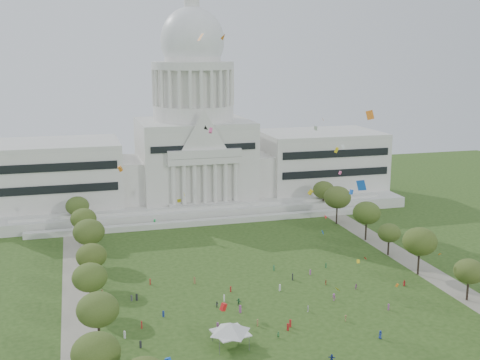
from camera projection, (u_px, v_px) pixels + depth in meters
The scene contains 31 objects.
ground at pixel (292, 319), 140.66m from camera, with size 400.00×400.00×0.00m, color #294716.
capitol at pixel (194, 150), 242.95m from camera, with size 160.00×64.50×91.30m.
path_left at pixel (78, 292), 156.23m from camera, with size 8.00×160.00×0.04m, color gray.
path_right at pixel (406, 259), 181.58m from camera, with size 8.00×160.00×0.04m, color gray.
row_tree_l_0 at pixel (96, 353), 106.43m from camera, with size 8.85×8.85×12.59m.
row_tree_l_1 at pixel (98, 310), 124.36m from camera, with size 8.86×8.86×12.59m.
row_tree_r_1 at pixel (469, 271), 149.62m from camera, with size 7.58×7.58×10.78m.
row_tree_l_2 at pixel (90, 277), 143.28m from camera, with size 8.42×8.42×11.97m.
row_tree_r_2 at pixel (420, 241), 166.72m from camera, with size 9.55×9.55×13.58m.
row_tree_l_3 at pixel (91, 256), 159.24m from camera, with size 8.12×8.12×11.55m.
row_tree_r_3 at pixel (389, 233), 183.38m from camera, with size 7.01×7.01×9.98m.
row_tree_l_4 at pixel (89, 232), 176.41m from camera, with size 9.29×9.29×13.21m.
row_tree_r_4 at pixel (367, 213), 197.66m from camera, with size 9.19×9.19×13.06m.
row_tree_l_5 at pixel (83, 219), 193.82m from camera, with size 8.33×8.33×11.85m.
row_tree_r_5 at pixel (337, 197), 216.16m from camera, with size 9.82×9.82×13.96m.
row_tree_l_6 at pixel (77, 206), 210.49m from camera, with size 8.19×8.19×11.64m.
row_tree_r_6 at pixel (324, 190), 234.00m from camera, with size 8.42×8.42×11.97m.
event_tent at pixel (230, 327), 126.95m from camera, with size 11.37×11.37×5.37m.
person_0 at pixel (404, 283), 160.25m from camera, with size 0.78×0.51×1.60m, color #B21E1E.
person_2 at pixel (356, 287), 157.82m from camera, with size 0.78×0.48×1.60m, color #994C8C.
person_3 at pixel (334, 297), 150.66m from camera, with size 1.24×0.64×1.93m, color #994C8C.
person_4 at pixel (308, 308), 144.32m from camera, with size 0.97×0.53×1.66m, color silver.
person_5 at pixel (239, 302), 147.96m from camera, with size 1.69×0.67×1.82m, color #33723F.
person_6 at pixel (380, 335), 130.72m from camera, with size 0.93×0.61×1.91m, color navy.
person_7 at pixel (278, 335), 131.02m from camera, with size 0.56×0.41×1.54m, color #33723F.
person_8 at pixel (217, 304), 146.72m from camera, with size 0.78×0.48×1.61m, color #4C4C51.
person_9 at pixel (346, 318), 139.19m from camera, with size 1.00×0.51×1.54m, color olive.
person_10 at pixel (326, 282), 160.94m from camera, with size 0.86×0.47×1.46m, color #B21E1E.
person_11 at pixel (332, 358), 120.92m from camera, with size 1.56×0.62×1.68m, color navy.
distant_crowd at pixel (226, 301), 148.74m from camera, with size 66.66×37.12×1.90m.
kite_swarm at pixel (291, 194), 147.17m from camera, with size 94.98×108.23×62.44m.
Camera 1 is at (-47.01, -122.62, 61.21)m, focal length 45.00 mm.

